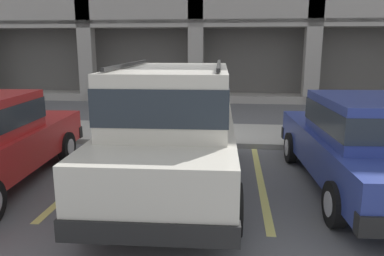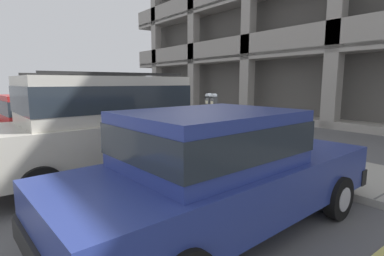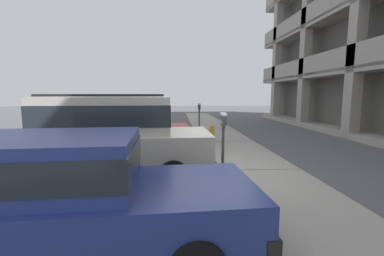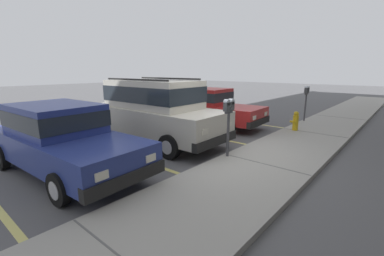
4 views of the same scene
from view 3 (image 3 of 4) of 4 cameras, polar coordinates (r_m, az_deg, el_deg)
name	(u,v)px [view 3 (image 3 of 4)]	position (r m, az deg, el deg)	size (l,w,h in m)	color
ground_plane	(208,177)	(6.61, 3.63, -10.85)	(80.00, 80.00, 0.10)	#565659
sidewalk	(259,172)	(6.86, 14.62, -9.44)	(40.00, 2.20, 0.12)	#9E9B93
parking_stall_lines	(145,202)	(5.15, -10.36, -15.82)	(12.40, 4.80, 0.01)	#DBD16B
silver_suv	(110,134)	(6.38, -17.83, -1.36)	(2.13, 4.84, 2.03)	beige
red_sedan	(124,128)	(9.50, -14.84, -0.09)	(2.04, 4.58, 1.54)	red
dark_hatchback	(69,193)	(3.59, -25.58, -12.94)	(2.02, 4.57, 1.54)	navy
parking_meter_near	(223,128)	(6.31, 6.96, 0.00)	(0.35, 0.12, 1.47)	#47474C
parking_meter_far	(199,111)	(12.37, 1.60, 3.75)	(0.35, 0.12, 1.49)	#47474C
fire_hydrant	(212,133)	(10.44, 4.43, -1.18)	(0.30, 0.30, 0.70)	gold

